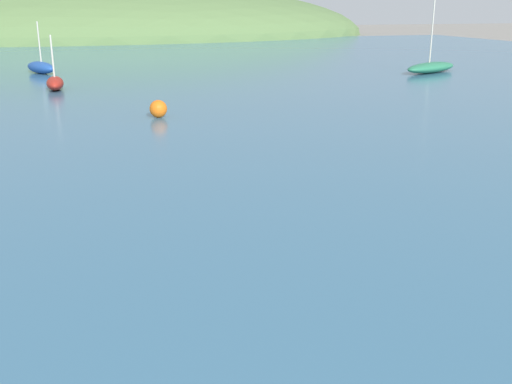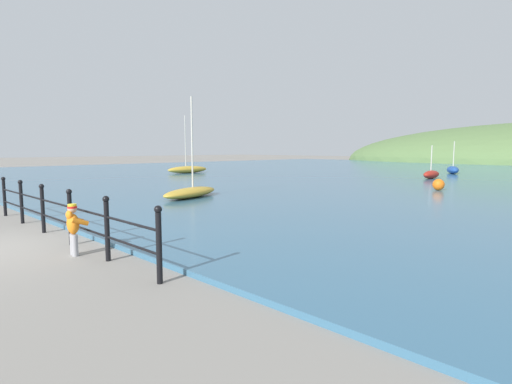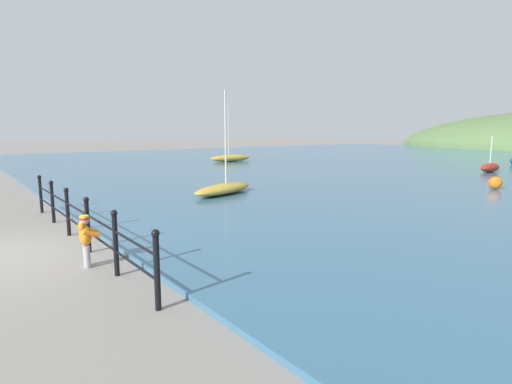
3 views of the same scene
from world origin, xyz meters
The scene contains 6 objects.
water centered at (0.00, 32.00, 0.05)m, with size 80.00×60.00×0.10m, color #386684.
far_hillside centered at (0.00, 71.53, 0.00)m, with size 67.75×37.26×12.27m.
boat_red_dinghy centered at (-0.86, 25.31, 0.38)m, with size 0.70×2.08×2.19m.
boat_nearest_quay centered at (-1.74, 31.87, 0.41)m, with size 1.85×2.51×2.55m.
boat_green_fishing centered at (17.46, 26.73, 0.38)m, with size 4.03×2.79×4.87m.
mooring_buoy centered at (2.39, 17.80, 0.37)m, with size 0.54×0.54×0.54m, color orange.
Camera 1 is at (0.17, -0.67, 3.44)m, focal length 42.00 mm.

